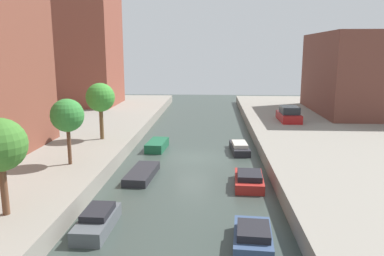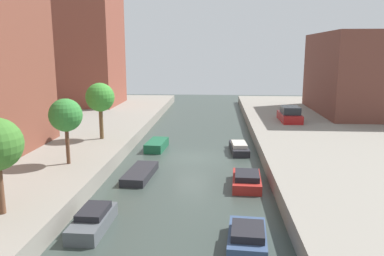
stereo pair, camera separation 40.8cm
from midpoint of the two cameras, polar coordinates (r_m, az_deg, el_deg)
name	(u,v)px [view 2 (the right image)]	position (r m, az deg, el deg)	size (l,w,h in m)	color
ground_plane	(192,158)	(28.71, 0.47, -4.45)	(84.00, 84.00, 0.00)	#333D38
apartment_tower_far	(77,28)	(51.80, -16.53, 14.08)	(10.00, 8.83, 19.34)	brown
low_block_right	(364,73)	(47.07, 24.45, 7.44)	(10.00, 14.56, 8.82)	brown
street_tree_1	(66,115)	(24.27, -17.85, 1.78)	(2.01, 2.01, 4.05)	brown
street_tree_2	(100,98)	(30.67, -13.17, 4.41)	(2.24, 2.24, 4.43)	brown
parked_car	(290,115)	(39.11, 14.64, 1.89)	(1.91, 4.21, 1.51)	maroon
moored_boat_left_1	(93,221)	(18.10, -13.91, -13.24)	(1.40, 3.40, 0.92)	#4C5156
moored_boat_left_2	(140,173)	(24.55, -7.25, -6.72)	(1.74, 4.13, 0.49)	#232328
moored_boat_left_3	(157,145)	(31.18, -4.90, -2.54)	(1.59, 3.32, 0.70)	#195638
moored_boat_right_1	(247,237)	(16.40, 8.96, -15.78)	(1.76, 3.15, 0.91)	#33476B
moored_boat_right_2	(247,180)	(23.01, 8.65, -7.67)	(1.79, 3.42, 0.89)	maroon
moored_boat_right_3	(239,148)	(30.47, 7.39, -2.94)	(1.49, 3.82, 0.80)	#232328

